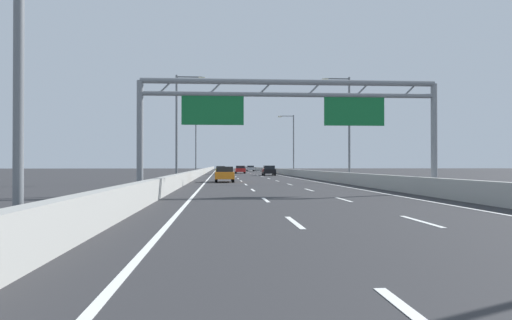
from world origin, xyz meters
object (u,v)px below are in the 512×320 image
streetlamp_left_mid (179,122)px  streetlamp_right_far (292,141)px  yellow_car (221,170)px  orange_car (225,174)px  streetlamp_right_mid (347,123)px  streetlamp_left_far (197,141)px  silver_car (250,168)px  red_car (240,169)px  black_car (269,171)px  sign_gantry (289,107)px

streetlamp_left_mid → streetlamp_right_far: same height
yellow_car → orange_car: bearing=-89.5°
streetlamp_right_mid → yellow_car: size_ratio=2.02×
streetlamp_left_far → silver_car: (11.19, 49.01, -4.65)m
silver_car → yellow_car: bearing=-100.6°
streetlamp_right_mid → red_car: (-7.64, 49.70, -4.65)m
streetlamp_right_far → streetlamp_right_mid: bearing=-90.0°
silver_car → black_car: bearing=-90.4°
streetlamp_right_mid → streetlamp_left_far: 37.74m
streetlamp_right_mid → streetlamp_right_far: 34.66m
red_car → yellow_car: red_car is taller
streetlamp_right_far → yellow_car: streetlamp_right_far is taller
streetlamp_left_far → streetlamp_right_far: same height
streetlamp_right_mid → yellow_car: 44.93m
red_car → silver_car: bearing=83.4°
red_car → silver_car: (3.90, 33.97, -0.01)m
yellow_car → silver_car: 41.14m
sign_gantry → streetlamp_right_mid: bearing=65.9°
streetlamp_right_far → silver_car: 49.38m
streetlamp_left_far → red_car: 17.35m
streetlamp_left_mid → streetlamp_right_mid: (14.93, 0.00, 0.00)m
streetlamp_left_mid → streetlamp_right_far: 37.74m
streetlamp_left_mid → streetlamp_right_mid: same height
streetlamp_left_mid → streetlamp_left_far: bearing=90.0°
red_car → yellow_car: 7.43m
streetlamp_left_mid → streetlamp_right_mid: bearing=0.0°
orange_car → red_car: (3.30, 47.13, 0.01)m
black_car → streetlamp_left_mid: bearing=-109.4°
sign_gantry → streetlamp_right_mid: (7.54, 16.84, 0.57)m
yellow_car → streetlamp_left_far: bearing=-113.0°
sign_gantry → streetlamp_left_mid: size_ratio=1.77×
streetlamp_left_far → streetlamp_right_far: bearing=0.0°
sign_gantry → black_car: bearing=85.9°
streetlamp_left_mid → orange_car: bearing=32.9°
sign_gantry → silver_car: sign_gantry is taller
sign_gantry → orange_car: 20.13m
streetlamp_right_mid → streetlamp_left_far: bearing=113.3°
black_car → orange_car: bearing=-103.6°
streetlamp_left_mid → black_car: streetlamp_left_mid is taller
streetlamp_right_mid → streetlamp_left_far: size_ratio=1.00×
streetlamp_right_far → sign_gantry: bearing=-98.3°
orange_car → yellow_car: orange_car is taller
streetlamp_left_far → yellow_car: 10.41m
streetlamp_left_mid → sign_gantry: bearing=-66.3°
black_car → streetlamp_left_far: bearing=160.6°
red_car → yellow_car: size_ratio=0.96×
black_car → streetlamp_right_far: bearing=43.0°
sign_gantry → red_car: sign_gantry is taller
streetlamp_left_mid → red_car: bearing=81.7°
black_car → red_car: bearing=100.7°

